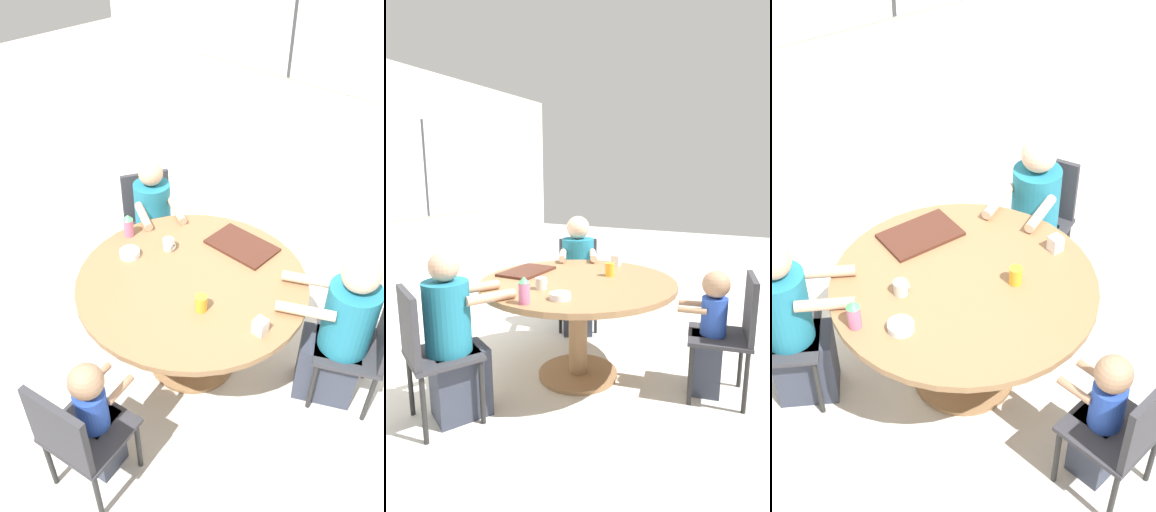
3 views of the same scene
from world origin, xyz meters
The scene contains 13 objects.
ground_plane centered at (0.00, 0.00, 0.00)m, with size 16.00×16.00×0.00m, color beige.
dining_table centered at (0.00, 0.00, 0.61)m, with size 1.43×1.43×0.75m.
chair_for_woman_green_shirt centered at (0.97, 0.49, 0.52)m, with size 0.54×0.54×0.87m.
chair_for_toddler centered at (0.20, -1.07, 0.52)m, with size 0.47×0.47×0.87m.
person_woman_green_shirt centered at (0.82, 0.42, 0.51)m, with size 0.62×0.52×1.12m.
person_man_blue_shirt centered at (-0.81, 0.44, 0.49)m, with size 0.57×0.48×1.07m.
person_toddler centered at (0.17, -0.92, 0.45)m, with size 0.23×0.34×0.89m.
food_tray_dark centered at (0.02, 0.46, 0.76)m, with size 0.44×0.28×0.02m.
coffee_mug centered at (-0.31, 0.12, 0.79)m, with size 0.08×0.08×0.08m.
sippy_cup centered at (-0.62, 0.04, 0.84)m, with size 0.07×0.07×0.17m.
juice_glass centered at (0.22, -0.16, 0.80)m, with size 0.07×0.07×0.10m.
milk_carton_small centered at (0.57, -0.07, 0.80)m, with size 0.07×0.07×0.09m.
bowl_white_shallow centered at (-0.45, -0.11, 0.77)m, with size 0.13×0.13×0.04m.
Camera 3 is at (-1.60, -2.29, 3.27)m, focal length 50.00 mm.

